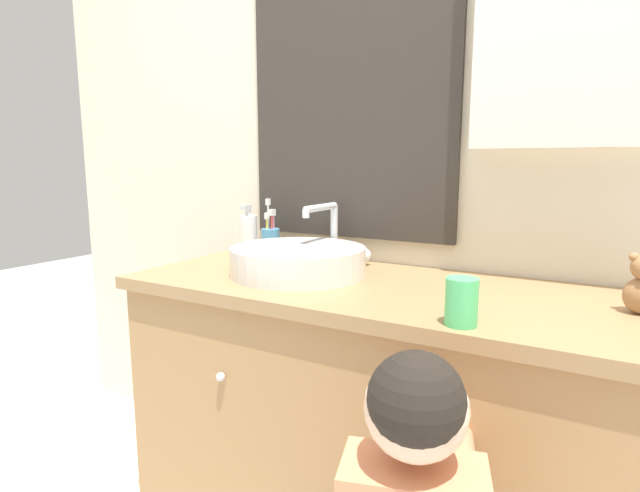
% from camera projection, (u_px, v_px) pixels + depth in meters
% --- Properties ---
extents(wall_back, '(3.20, 0.18, 2.50)m').
position_uv_depth(wall_back, '(427.00, 111.00, 1.52)').
color(wall_back, beige).
rests_on(wall_back, ground_plane).
extents(vanity_counter, '(1.37, 0.58, 0.80)m').
position_uv_depth(vanity_counter, '(372.00, 421.00, 1.41)').
color(vanity_counter, '#A37A4C').
rests_on(vanity_counter, ground_plane).
extents(sink_basin, '(0.39, 0.44, 0.20)m').
position_uv_depth(sink_basin, '(299.00, 260.00, 1.45)').
color(sink_basin, silver).
rests_on(sink_basin, vanity_counter).
extents(toothbrush_holder, '(0.06, 0.06, 0.20)m').
position_uv_depth(toothbrush_holder, '(271.00, 241.00, 1.73)').
color(toothbrush_holder, '#4C93C6').
rests_on(toothbrush_holder, vanity_counter).
extents(soap_dispenser, '(0.06, 0.06, 0.18)m').
position_uv_depth(soap_dispenser, '(248.00, 234.00, 1.76)').
color(soap_dispenser, white).
rests_on(soap_dispenser, vanity_counter).
extents(drinking_cup, '(0.07, 0.07, 0.10)m').
position_uv_depth(drinking_cup, '(461.00, 302.00, 1.00)').
color(drinking_cup, '#4CC670').
rests_on(drinking_cup, vanity_counter).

